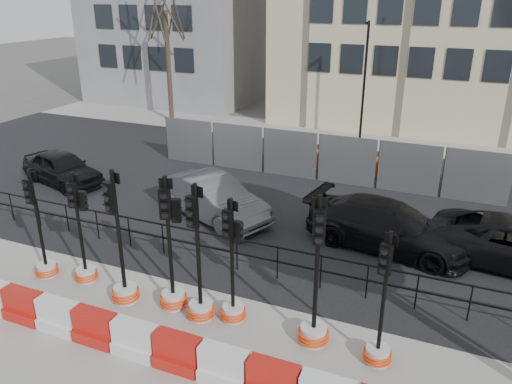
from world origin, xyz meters
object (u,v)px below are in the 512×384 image
at_px(traffic_signal_h, 379,338).
at_px(car_a, 62,168).
at_px(traffic_signal_d, 172,278).
at_px(car_c, 388,226).
at_px(traffic_signal_a, 44,255).

bearing_deg(traffic_signal_h, car_a, 176.00).
distance_m(traffic_signal_d, car_a, 10.31).
height_order(traffic_signal_d, car_c, traffic_signal_d).
distance_m(traffic_signal_d, traffic_signal_h, 4.98).
xyz_separation_m(traffic_signal_a, car_a, (-4.67, 5.73, 0.03)).
relative_size(traffic_signal_d, traffic_signal_h, 1.13).
relative_size(traffic_signal_d, car_a, 0.82).
bearing_deg(car_c, traffic_signal_a, 131.77).
xyz_separation_m(traffic_signal_d, car_c, (4.32, 5.20, -0.10)).
bearing_deg(traffic_signal_a, traffic_signal_d, -0.23).
height_order(traffic_signal_d, traffic_signal_h, traffic_signal_d).
xyz_separation_m(traffic_signal_a, car_c, (8.30, 5.31, 0.08)).
bearing_deg(traffic_signal_d, traffic_signal_a, 163.29).
height_order(traffic_signal_a, traffic_signal_h, traffic_signal_a).
height_order(traffic_signal_a, car_c, traffic_signal_a).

